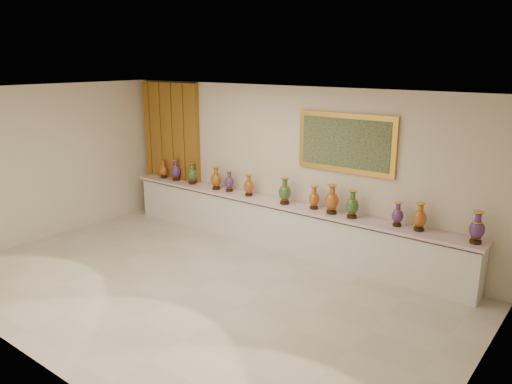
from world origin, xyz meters
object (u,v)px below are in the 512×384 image
at_px(counter, 279,226).
at_px(vase_2, 192,174).
at_px(vase_0, 163,170).
at_px(vase_1, 176,171).

bearing_deg(counter, vase_2, -179.98).
xyz_separation_m(vase_0, vase_1, (0.39, 0.01, 0.03)).
xyz_separation_m(vase_1, vase_2, (0.51, -0.01, -0.00)).
relative_size(counter, vase_0, 18.35).
xyz_separation_m(counter, vase_2, (-2.25, -0.00, 0.67)).
relative_size(counter, vase_2, 15.98).
height_order(counter, vase_1, vase_1).
bearing_deg(vase_0, vase_1, 2.01).
xyz_separation_m(counter, vase_0, (-3.15, -0.00, 0.64)).
bearing_deg(counter, vase_0, -179.98).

